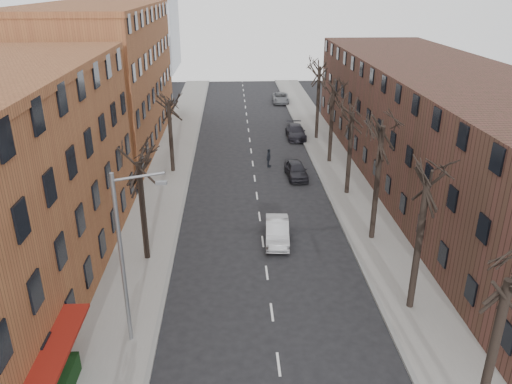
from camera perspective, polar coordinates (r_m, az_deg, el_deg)
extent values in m
cube|color=gray|center=(48.63, -9.80, 2.75)|extent=(4.00, 90.00, 0.15)
cube|color=gray|center=(49.27, 9.02, 3.07)|extent=(4.00, 90.00, 0.15)
cube|color=brown|center=(56.93, -17.46, 12.23)|extent=(12.00, 28.00, 14.00)
cube|color=#472821|center=(45.66, 20.60, 6.77)|extent=(12.00, 50.00, 10.00)
cylinder|color=slate|center=(24.24, -15.04, -7.87)|extent=(0.20, 0.20, 9.00)
cylinder|color=slate|center=(22.17, -13.39, 1.71)|extent=(2.39, 0.12, 0.46)
cube|color=slate|center=(22.11, -10.77, 1.04)|extent=(0.50, 0.22, 0.14)
imported|color=#ABADB2|center=(34.43, 2.44, -4.50)|extent=(1.85, 4.57, 1.48)
imported|color=black|center=(45.64, 4.61, 2.55)|extent=(2.00, 4.44, 1.48)
imported|color=black|center=(57.54, 4.57, 6.88)|extent=(2.11, 5.11, 1.48)
imported|color=slate|center=(74.98, 2.85, 10.68)|extent=(2.50, 5.09, 1.39)
imported|color=black|center=(48.11, 1.46, 3.91)|extent=(0.73, 1.14, 1.81)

